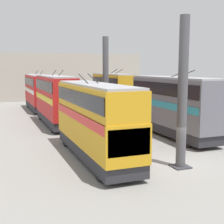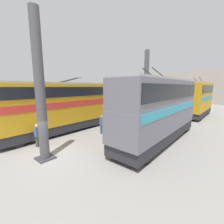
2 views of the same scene
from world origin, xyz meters
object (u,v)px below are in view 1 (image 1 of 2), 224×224
object	(u,v)px
bus_left_near	(172,103)
person_aisle_midway	(127,133)
bus_right_mid	(55,97)
person_by_right_row	(141,154)
bus_left_far	(113,91)
bus_right_far	(38,90)
oil_drum	(101,129)
bus_right_near	(95,116)
person_by_left_row	(141,124)

from	to	relation	value
bus_left_near	person_aisle_midway	xyz separation A→B (m)	(-1.73, 5.11, -2.00)
bus_right_mid	person_by_right_row	distance (m)	16.54
bus_left_near	person_aisle_midway	world-z (taller)	bus_left_near
bus_left_far	bus_right_far	distance (m)	11.33
bus_left_far	oil_drum	world-z (taller)	bus_left_far
bus_right_near	person_by_left_row	world-z (taller)	bus_right_near
bus_left_far	oil_drum	xyz separation A→B (m)	(-11.22, 5.58, -2.51)
person_by_right_row	bus_right_far	bearing A→B (deg)	67.35
bus_left_near	bus_right_mid	xyz separation A→B (m)	(9.04, 8.54, -0.01)
bus_left_far	bus_right_near	xyz separation A→B (m)	(-18.57, 8.54, -0.14)
bus_right_mid	person_aisle_midway	bearing A→B (deg)	-162.36
bus_right_mid	oil_drum	distance (m)	7.04
bus_right_mid	bus_right_far	world-z (taller)	bus_right_mid
bus_right_far	person_by_right_row	world-z (taller)	bus_right_far
person_by_right_row	oil_drum	world-z (taller)	person_by_right_row
bus_right_mid	person_by_right_row	bearing A→B (deg)	-173.31
bus_right_far	person_by_right_row	distance (m)	29.21
bus_left_near	bus_left_far	bearing A→B (deg)	0.00
bus_right_far	bus_left_far	bearing A→B (deg)	-131.12
bus_right_far	bus_left_near	bearing A→B (deg)	-158.64
bus_left_near	bus_right_near	world-z (taller)	bus_left_near
bus_left_far	person_by_right_row	xyz separation A→B (m)	(-21.64, 6.63, -2.04)
bus_left_near	bus_right_mid	world-z (taller)	bus_left_near
bus_left_near	bus_right_far	distance (m)	23.44
bus_left_far	bus_right_mid	distance (m)	10.07
bus_right_mid	person_by_left_row	size ratio (longest dim) A/B	5.86
oil_drum	bus_right_far	bearing A→B (deg)	9.00
bus_right_near	bus_right_mid	distance (m)	13.24
bus_left_near	person_by_right_row	bearing A→B (deg)	137.61
person_by_left_row	oil_drum	xyz separation A→B (m)	(1.79, 3.25, -0.49)
person_aisle_midway	person_by_left_row	world-z (taller)	person_aisle_midway
bus_left_far	bus_right_near	size ratio (longest dim) A/B	0.86
person_by_right_row	bus_right_mid	bearing A→B (deg)	70.28
person_aisle_midway	bus_right_mid	bearing A→B (deg)	175.32
person_by_right_row	bus_left_far	bearing A→B (deg)	46.56
person_aisle_midway	oil_drum	bearing A→B (deg)	163.15
bus_left_near	person_by_left_row	distance (m)	3.37
bus_right_far	bus_right_mid	bearing A→B (deg)	180.00
person_aisle_midway	bus_right_far	bearing A→B (deg)	165.95
bus_left_far	person_by_right_row	world-z (taller)	bus_left_far
bus_right_mid	bus_right_far	xyz separation A→B (m)	(12.79, -0.00, -0.09)
bus_right_near	bus_right_far	bearing A→B (deg)	-0.00
person_by_left_row	bus_right_near	bearing A→B (deg)	93.71
oil_drum	person_by_left_row	bearing A→B (deg)	-118.82
bus_left_near	oil_drum	size ratio (longest dim) A/B	11.85
bus_left_far	bus_right_mid	world-z (taller)	bus_left_far
bus_right_near	bus_right_mid	bearing A→B (deg)	-0.00
bus_right_near	person_by_left_row	bearing A→B (deg)	-48.08
bus_right_far	oil_drum	world-z (taller)	bus_right_far
bus_right_mid	bus_right_far	size ratio (longest dim) A/B	0.98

